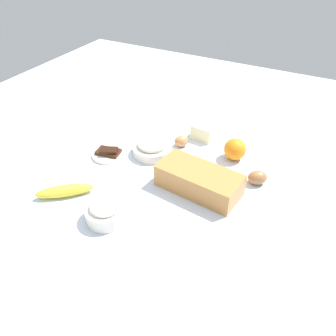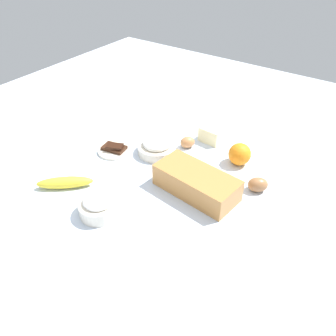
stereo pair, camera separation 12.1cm
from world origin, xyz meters
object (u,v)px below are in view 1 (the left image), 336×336
at_px(flour_bowl, 152,147).
at_px(orange_fruit, 235,149).
at_px(loaf_pan, 199,180).
at_px(butter_block, 203,132).
at_px(chocolate_plate, 109,153).
at_px(egg_beside_bowl, 257,178).
at_px(egg_near_butter, 181,141).
at_px(banana, 65,191).
at_px(sugar_bowl, 106,211).

relative_size(flour_bowl, orange_fruit, 1.81).
xyz_separation_m(loaf_pan, butter_block, (-0.12, 0.31, -0.01)).
distance_m(loaf_pan, chocolate_plate, 0.39).
bearing_deg(orange_fruit, egg_beside_bowl, -41.42).
height_order(loaf_pan, egg_near_butter, loaf_pan).
relative_size(flour_bowl, banana, 0.79).
relative_size(sugar_bowl, orange_fruit, 1.51).
bearing_deg(orange_fruit, flour_bowl, -158.02).
bearing_deg(butter_block, egg_beside_bowl, -33.18).
bearing_deg(egg_near_butter, orange_fruit, 4.48).
bearing_deg(banana, orange_fruit, 47.71).
distance_m(loaf_pan, egg_beside_bowl, 0.21).
bearing_deg(banana, loaf_pan, 31.84).
distance_m(loaf_pan, flour_bowl, 0.27).
xyz_separation_m(flour_bowl, orange_fruit, (0.29, 0.12, 0.01)).
bearing_deg(egg_beside_bowl, flour_bowl, -178.33).
distance_m(sugar_bowl, banana, 0.19).
bearing_deg(orange_fruit, loaf_pan, -101.10).
distance_m(sugar_bowl, egg_beside_bowl, 0.53).
distance_m(loaf_pan, butter_block, 0.33).
bearing_deg(butter_block, sugar_bowl, -97.71).
height_order(sugar_bowl, banana, sugar_bowl).
bearing_deg(sugar_bowl, banana, 172.28).
height_order(sugar_bowl, egg_near_butter, sugar_bowl).
distance_m(banana, orange_fruit, 0.63).
relative_size(loaf_pan, banana, 1.54).
xyz_separation_m(egg_near_butter, chocolate_plate, (-0.22, -0.19, -0.01)).
bearing_deg(orange_fruit, egg_near_butter, -175.52).
bearing_deg(egg_beside_bowl, orange_fruit, 138.58).
relative_size(egg_beside_bowl, chocolate_plate, 0.52).
xyz_separation_m(loaf_pan, flour_bowl, (-0.25, 0.11, -0.01)).
distance_m(banana, butter_block, 0.60).
relative_size(flour_bowl, sugar_bowl, 1.20).
height_order(egg_near_butter, egg_beside_bowl, egg_beside_bowl).
height_order(banana, butter_block, butter_block).
distance_m(loaf_pan, egg_near_butter, 0.27).
xyz_separation_m(flour_bowl, butter_block, (0.13, 0.20, 0.00)).
bearing_deg(sugar_bowl, flour_bowl, 98.07).
relative_size(loaf_pan, egg_near_butter, 5.08).
relative_size(flour_bowl, chocolate_plate, 1.16).
distance_m(orange_fruit, butter_block, 0.18).
xyz_separation_m(orange_fruit, chocolate_plate, (-0.43, -0.21, -0.03)).
xyz_separation_m(flour_bowl, egg_near_butter, (0.08, 0.10, -0.01)).
bearing_deg(loaf_pan, flour_bowl, 161.88).
bearing_deg(loaf_pan, butter_block, 117.18).
relative_size(orange_fruit, egg_near_butter, 1.45).
distance_m(flour_bowl, egg_near_butter, 0.13).
bearing_deg(flour_bowl, butter_block, 56.42).
bearing_deg(egg_beside_bowl, egg_near_butter, 165.20).
bearing_deg(flour_bowl, sugar_bowl, -81.93).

